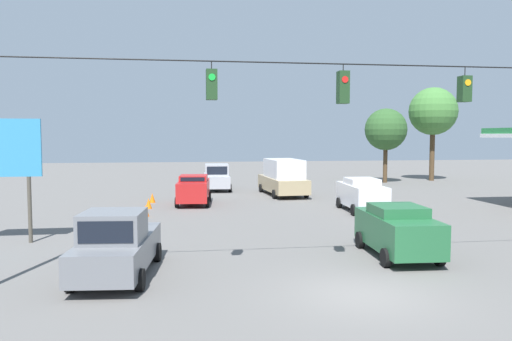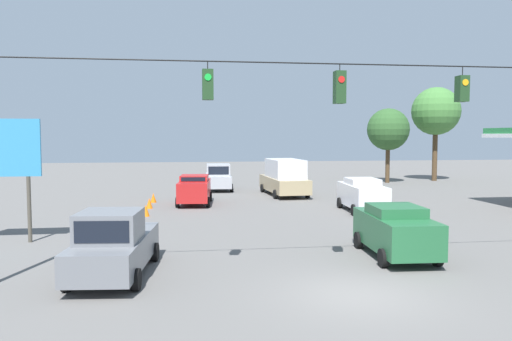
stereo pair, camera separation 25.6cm
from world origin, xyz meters
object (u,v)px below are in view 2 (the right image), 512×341
(sedan_green_crossing_near, at_px, (395,230))
(traffic_cone_farthest, at_px, (153,198))
(pickup_truck_silver_withflow_deep, at_px, (218,178))
(traffic_cone_fifth, at_px, (149,203))
(traffic_cone_second, at_px, (134,230))
(sedan_red_withflow_far, at_px, (194,189))
(overhead_signal_span, at_px, (338,133))
(tree_horizon_left, at_px, (436,112))
(pickup_truck_grey_parked_shoulder, at_px, (114,245))
(traffic_cone_third, at_px, (139,220))
(sedan_white_oncoming_far, at_px, (362,194))
(tree_horizon_right, at_px, (388,130))
(traffic_cone_nearest, at_px, (126,244))
(traffic_cone_fourth, at_px, (146,211))
(box_truck_tan_oncoming_deep, at_px, (284,177))

(sedan_green_crossing_near, distance_m, traffic_cone_farthest, 18.81)
(pickup_truck_silver_withflow_deep, xyz_separation_m, traffic_cone_fifth, (4.78, 9.74, -0.66))
(traffic_cone_second, bearing_deg, sedan_red_withflow_far, -105.50)
(overhead_signal_span, xyz_separation_m, sedan_red_withflow_far, (4.11, -17.07, -3.51))
(traffic_cone_farthest, xyz_separation_m, tree_horizon_left, (-26.03, -12.22, 6.36))
(pickup_truck_grey_parked_shoulder, distance_m, traffic_cone_third, 8.72)
(sedan_white_oncoming_far, bearing_deg, traffic_cone_farthest, -24.80)
(pickup_truck_silver_withflow_deep, xyz_separation_m, traffic_cone_second, (4.81, 18.30, -0.66))
(sedan_green_crossing_near, distance_m, traffic_cone_second, 10.93)
(sedan_white_oncoming_far, height_order, tree_horizon_right, tree_horizon_right)
(pickup_truck_silver_withflow_deep, distance_m, tree_horizon_left, 22.66)
(pickup_truck_grey_parked_shoulder, xyz_separation_m, sedan_red_withflow_far, (-2.77, -16.03, 0.00))
(sedan_red_withflow_far, distance_m, tree_horizon_left, 27.56)
(pickup_truck_grey_parked_shoulder, distance_m, tree_horizon_left, 39.82)
(tree_horizon_right, bearing_deg, sedan_red_withflow_far, 34.09)
(overhead_signal_span, distance_m, sedan_white_oncoming_far, 14.24)
(traffic_cone_fifth, bearing_deg, traffic_cone_third, 89.26)
(traffic_cone_third, bearing_deg, tree_horizon_left, -141.51)
(overhead_signal_span, distance_m, traffic_cone_fifth, 17.58)
(sedan_green_crossing_near, relative_size, traffic_cone_third, 7.21)
(traffic_cone_third, xyz_separation_m, traffic_cone_fifth, (-0.08, -5.90, 0.00))
(pickup_truck_silver_withflow_deep, xyz_separation_m, traffic_cone_nearest, (4.86, 21.08, -0.66))
(sedan_green_crossing_near, bearing_deg, pickup_truck_grey_parked_shoulder, 6.75)
(tree_horizon_left, relative_size, tree_horizon_right, 1.31)
(traffic_cone_nearest, relative_size, traffic_cone_fifth, 1.00)
(traffic_cone_nearest, distance_m, traffic_cone_farthest, 14.03)
(tree_horizon_right, bearing_deg, tree_horizon_left, -166.62)
(sedan_green_crossing_near, bearing_deg, overhead_signal_span, 37.37)
(sedan_green_crossing_near, relative_size, traffic_cone_fifth, 7.21)
(pickup_truck_grey_parked_shoulder, relative_size, tree_horizon_left, 0.59)
(traffic_cone_nearest, relative_size, traffic_cone_third, 1.00)
(overhead_signal_span, height_order, traffic_cone_second, overhead_signal_span)
(traffic_cone_third, distance_m, traffic_cone_farthest, 8.60)
(traffic_cone_fourth, xyz_separation_m, tree_horizon_left, (-26.07, -17.88, 6.36))
(traffic_cone_farthest, bearing_deg, sedan_red_withflow_far, 154.67)
(traffic_cone_nearest, height_order, traffic_cone_third, same)
(pickup_truck_grey_parked_shoulder, bearing_deg, overhead_signal_span, 171.37)
(tree_horizon_left, bearing_deg, pickup_truck_grey_parked_shoulder, 48.47)
(traffic_cone_nearest, bearing_deg, pickup_truck_silver_withflow_deep, -102.97)
(traffic_cone_farthest, xyz_separation_m, tree_horizon_right, (-20.71, -10.95, 4.61))
(tree_horizon_left, bearing_deg, traffic_cone_farthest, 25.14)
(pickup_truck_grey_parked_shoulder, height_order, tree_horizon_left, tree_horizon_left)
(sedan_white_oncoming_far, xyz_separation_m, traffic_cone_fifth, (12.29, -2.95, -0.70))
(traffic_cone_second, bearing_deg, tree_horizon_left, -138.08)
(sedan_green_crossing_near, height_order, traffic_cone_third, sedan_green_crossing_near)
(traffic_cone_farthest, bearing_deg, traffic_cone_nearest, 89.41)
(traffic_cone_fourth, bearing_deg, tree_horizon_right, -141.31)
(box_truck_tan_oncoming_deep, bearing_deg, overhead_signal_span, 83.14)
(pickup_truck_silver_withflow_deep, height_order, sedan_white_oncoming_far, pickup_truck_silver_withflow_deep)
(overhead_signal_span, height_order, sedan_red_withflow_far, overhead_signal_span)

